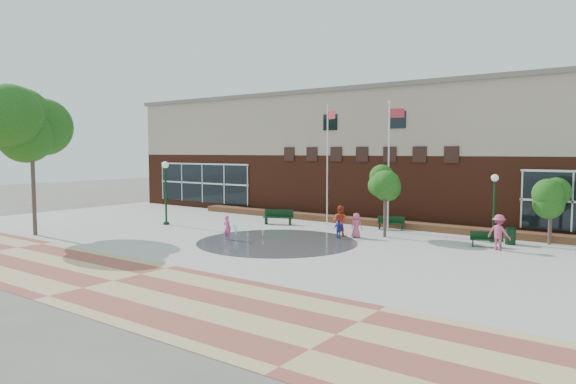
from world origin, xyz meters
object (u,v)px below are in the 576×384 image
Objects in this scene: tree_big_left at (31,132)px; child_splash at (227,228)px; bench_left at (278,220)px; flagpole_left at (328,159)px; flagpole_right at (389,159)px; trash_can at (510,236)px.

tree_big_left reaches higher than child_splash.
bench_left is at bearing -75.00° from child_splash.
flagpole_left is 1.00× the size of flagpole_right.
flagpole_right is 5.74× the size of child_splash.
flagpole_left reaches higher than trash_can.
trash_can is (11.21, -0.41, -3.86)m from flagpole_left.
child_splash is at bearing -136.92° from flagpole_right.
bench_left is 15.48m from tree_big_left.
flagpole_right is at bearing -121.61° from child_splash.
bench_left is (-6.98, -1.79, -4.01)m from flagpole_right.
tree_big_left reaches higher than trash_can.
flagpole_left is at bearing 177.90° from trash_can.
flagpole_right is 3.87× the size of bench_left.
trash_can is 0.11× the size of tree_big_left.
flagpole_left is 3.87× the size of bench_left.
trash_can is at bearing -17.20° from bench_left.
bench_left is 1.48× the size of child_splash.
flagpole_left is 4.16m from flagpole_right.
tree_big_left reaches higher than flagpole_left.
flagpole_left is 17.49m from tree_big_left.
flagpole_right reaches higher than child_splash.
bench_left is at bearing -178.02° from flagpole_right.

